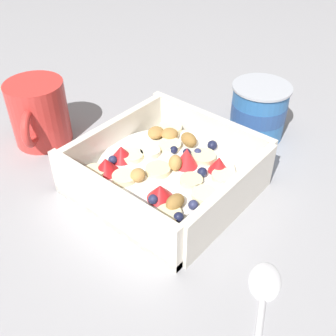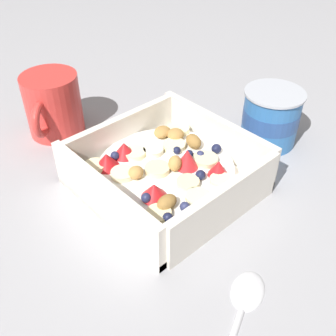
{
  "view_description": "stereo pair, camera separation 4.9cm",
  "coord_description": "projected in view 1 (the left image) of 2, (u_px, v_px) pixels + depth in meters",
  "views": [
    {
      "loc": [
        0.25,
        -0.28,
        0.34
      ],
      "look_at": [
        0.0,
        0.01,
        0.03
      ],
      "focal_mm": 43.32,
      "sensor_mm": 36.0,
      "label": 1
    },
    {
      "loc": [
        0.29,
        -0.25,
        0.34
      ],
      "look_at": [
        0.0,
        0.01,
        0.03
      ],
      "focal_mm": 43.32,
      "sensor_mm": 36.0,
      "label": 2
    }
  ],
  "objects": [
    {
      "name": "coffee_mug",
      "position": [
        39.0,
        113.0,
        0.56
      ],
      "size": [
        0.09,
        0.1,
        0.09
      ],
      "color": "red",
      "rests_on": "ground"
    },
    {
      "name": "ground_plane",
      "position": [
        158.0,
        191.0,
        0.51
      ],
      "size": [
        2.4,
        2.4,
        0.0
      ],
      "primitive_type": "plane",
      "color": "#9E9EA3"
    },
    {
      "name": "yogurt_cup",
      "position": [
        259.0,
        111.0,
        0.58
      ],
      "size": [
        0.08,
        0.08,
        0.08
      ],
      "color": "#3370B7",
      "rests_on": "ground"
    },
    {
      "name": "spoon",
      "position": [
        263.0,
        302.0,
        0.38
      ],
      "size": [
        0.09,
        0.17,
        0.01
      ],
      "color": "silver",
      "rests_on": "ground"
    },
    {
      "name": "fruit_bowl",
      "position": [
        167.0,
        173.0,
        0.5
      ],
      "size": [
        0.19,
        0.19,
        0.06
      ],
      "color": "white",
      "rests_on": "ground"
    }
  ]
}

